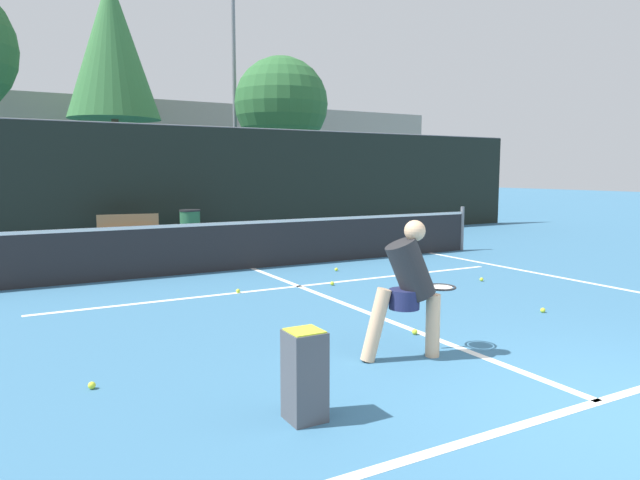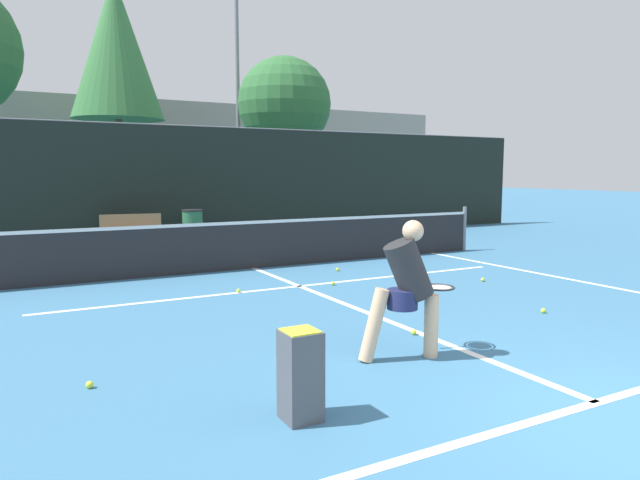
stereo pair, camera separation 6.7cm
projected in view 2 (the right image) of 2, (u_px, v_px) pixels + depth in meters
The scene contains 22 objects.
court_baseline_near at pixel (597, 402), 4.72m from camera, with size 11.00×0.10×0.01m, color white.
court_service_line at pixel (300, 286), 9.54m from camera, with size 8.25×0.10×0.01m, color white.
court_center_mark at pixel (355, 308), 8.02m from camera, with size 0.10×7.56×0.01m, color white.
court_sideline_right at pixel (569, 279), 10.16m from camera, with size 0.10×8.56×0.01m, color white.
net at pixel (254, 243), 11.25m from camera, with size 11.09×0.09×1.07m.
fence_back at pixel (183, 184), 15.55m from camera, with size 24.00×0.06×3.17m.
player_practicing at pixel (407, 285), 5.76m from camera, with size 1.23×0.52×1.43m.
tennis_ball_scattered_0 at pixel (414, 332), 6.69m from camera, with size 0.07×0.07×0.07m, color #D1E033.
tennis_ball_scattered_1 at pixel (543, 311), 7.72m from camera, with size 0.07×0.07×0.07m, color #D1E033.
tennis_ball_scattered_2 at pixel (239, 291), 9.02m from camera, with size 0.07×0.07×0.07m, color #D1E033.
tennis_ball_scattered_4 at pixel (333, 283), 9.62m from camera, with size 0.07×0.07×0.07m, color #D1E033.
tennis_ball_scattered_5 at pixel (90, 385), 5.03m from camera, with size 0.07×0.07×0.07m, color #D1E033.
tennis_ball_scattered_6 at pixel (483, 280), 9.95m from camera, with size 0.07×0.07×0.07m, color #D1E033.
tennis_ball_scattered_7 at pixel (338, 269), 11.00m from camera, with size 0.07×0.07×0.07m, color #D1E033.
ball_hopper at pixel (301, 373), 4.36m from camera, with size 0.28×0.28×0.71m.
courtside_bench at pixel (131, 230), 14.15m from camera, with size 1.51×0.57×0.86m.
trash_bin at pixel (193, 227), 14.86m from camera, with size 0.55×0.55×0.93m.
parked_car at pixel (180, 213), 18.17m from camera, with size 1.71×3.94×1.47m.
floodlight_mast at pixel (237, 60), 22.83m from camera, with size 1.10×0.24×10.29m.
tree_mid at pixel (116, 48), 22.53m from camera, with size 3.61×3.61×9.62m.
tree_east at pixel (284, 104), 21.84m from camera, with size 3.57×3.57×6.28m.
building_far at pixel (108, 156), 26.93m from camera, with size 36.00×2.40×5.30m, color gray.
Camera 2 is at (-4.18, -2.48, 1.90)m, focal length 32.00 mm.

